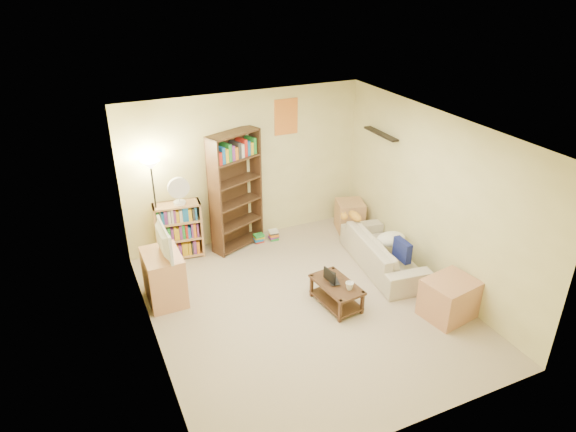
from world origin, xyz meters
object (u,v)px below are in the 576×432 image
(desk_fan, at_px, (179,190))
(laptop, at_px, (336,279))
(sofa, at_px, (384,252))
(mug, at_px, (350,286))
(coffee_table, at_px, (336,292))
(tabby_cat, at_px, (353,216))
(side_table, at_px, (350,216))
(floor_lamp, at_px, (153,182))
(tv_stand, at_px, (164,277))
(short_bookshelf, at_px, (179,231))
(television, at_px, (159,241))
(tall_bookshelf, at_px, (236,189))
(end_cabinet, at_px, (449,298))

(desk_fan, bearing_deg, laptop, -51.75)
(sofa, xyz_separation_m, mug, (-1.05, -0.74, 0.14))
(mug, bearing_deg, coffee_table, 115.02)
(tabby_cat, relative_size, side_table, 0.79)
(tabby_cat, xyz_separation_m, floor_lamp, (-2.94, 0.91, 0.75))
(tv_stand, height_order, desk_fan, desk_fan)
(sofa, xyz_separation_m, side_table, (0.17, 1.31, 0.00))
(mug, bearing_deg, short_bookshelf, 126.09)
(television, bearing_deg, coffee_table, -117.68)
(tabby_cat, bearing_deg, floor_lamp, 162.84)
(television, bearing_deg, desk_fan, -27.50)
(tall_bookshelf, height_order, desk_fan, tall_bookshelf)
(tall_bookshelf, bearing_deg, coffee_table, -94.48)
(tabby_cat, xyz_separation_m, desk_fan, (-2.58, 0.86, 0.57))
(mug, xyz_separation_m, side_table, (1.22, 2.05, -0.14))
(coffee_table, bearing_deg, end_cabinet, -40.00)
(short_bookshelf, distance_m, desk_fan, 0.70)
(floor_lamp, bearing_deg, sofa, -27.63)
(tabby_cat, bearing_deg, sofa, -78.55)
(coffee_table, bearing_deg, tabby_cat, 45.39)
(tabby_cat, height_order, coffee_table, tabby_cat)
(coffee_table, distance_m, floor_lamp, 3.12)
(laptop, xyz_separation_m, end_cabinet, (1.21, -0.91, -0.09))
(tall_bookshelf, xyz_separation_m, short_bookshelf, (-0.95, 0.05, -0.57))
(coffee_table, height_order, laptop, laptop)
(side_table, xyz_separation_m, end_cabinet, (-0.07, -2.69, 0.01))
(side_table, bearing_deg, laptop, -125.65)
(tv_stand, height_order, tall_bookshelf, tall_bookshelf)
(tv_stand, xyz_separation_m, tall_bookshelf, (1.43, 1.03, 0.67))
(mug, height_order, end_cabinet, end_cabinet)
(mug, relative_size, tall_bookshelf, 0.07)
(tabby_cat, distance_m, floor_lamp, 3.16)
(end_cabinet, bearing_deg, television, 150.28)
(coffee_table, xyz_separation_m, short_bookshelf, (-1.63, 2.17, 0.26))
(television, xyz_separation_m, tall_bookshelf, (1.43, 1.03, 0.09))
(sofa, relative_size, end_cabinet, 2.85)
(coffee_table, relative_size, end_cabinet, 1.26)
(television, bearing_deg, short_bookshelf, -24.28)
(sofa, distance_m, tv_stand, 3.29)
(side_table, bearing_deg, end_cabinet, -91.49)
(floor_lamp, bearing_deg, side_table, -5.39)
(sofa, height_order, television, television)
(tall_bookshelf, bearing_deg, end_cabinet, -79.15)
(tv_stand, bearing_deg, tall_bookshelf, 35.32)
(tabby_cat, relative_size, laptop, 1.14)
(tall_bookshelf, height_order, floor_lamp, tall_bookshelf)
(television, height_order, tall_bookshelf, tall_bookshelf)
(tv_stand, xyz_separation_m, side_table, (3.42, 0.78, -0.11))
(short_bookshelf, distance_m, floor_lamp, 0.93)
(floor_lamp, bearing_deg, mug, -49.32)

